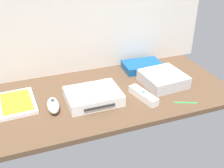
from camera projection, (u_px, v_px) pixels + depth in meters
The scene contains 10 objects.
ground_plane at pixel (112, 94), 115.99cm from camera, with size 100.00×48.00×2.00cm, color brown.
back_wall at pixel (92, 2), 120.04cm from camera, with size 110.00×1.20×64.00cm, color silver.
game_console at pixel (93, 96), 108.65cm from camera, with size 21.04×16.54×4.40cm.
mini_computer at pixel (163, 79), 120.49cm from camera, with size 18.29×18.29×5.30cm.
game_case at pixel (17, 103), 106.99cm from camera, with size 14.49×19.62×1.56cm.
network_router at pixel (142, 66), 133.83cm from camera, with size 18.71×13.18×3.40cm.
remote_wand at pixel (143, 95), 110.48cm from camera, with size 6.88×15.23×3.40cm.
remote_nunchuk at pixel (53, 105), 103.27cm from camera, with size 4.91×10.21×5.10cm.
remote_classic_pad at pixel (95, 89), 106.96cm from camera, with size 15.57×10.37×2.40cm.
stylus_pen at pixel (186, 102), 108.34cm from camera, with size 0.70×0.70×9.00cm, color green.
Camera 1 is at (-34.20, -93.02, 59.42)cm, focal length 44.42 mm.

